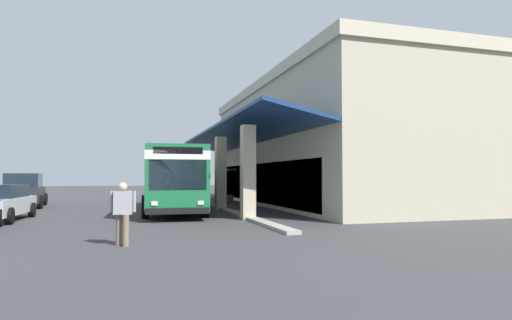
# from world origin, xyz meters

# --- Properties ---
(ground) EXTENTS (120.00, 120.00, 0.00)m
(ground) POSITION_xyz_m (0.00, 8.00, 0.00)
(ground) COLOR #38383A
(curb_strip) EXTENTS (26.70, 0.50, 0.12)m
(curb_strip) POSITION_xyz_m (1.11, 2.47, 0.06)
(curb_strip) COLOR #9E998E
(curb_strip) RESTS_ON ground
(plaza_building) EXTENTS (22.55, 17.07, 7.78)m
(plaza_building) POSITION_xyz_m (1.11, 12.10, 3.89)
(plaza_building) COLOR #B2A88E
(plaza_building) RESTS_ON ground
(transit_bus) EXTENTS (11.34, 3.23, 3.34)m
(transit_bus) POSITION_xyz_m (4.19, -0.23, 1.85)
(transit_bus) COLOR #196638
(transit_bus) RESTS_ON ground
(parked_suv_charcoal) EXTENTS (4.97, 2.52, 1.97)m
(parked_suv_charcoal) POSITION_xyz_m (-1.01, -8.25, 1.02)
(parked_suv_charcoal) COLOR #232328
(parked_suv_charcoal) RESTS_ON ground
(pedestrian) EXTENTS (0.36, 0.66, 1.64)m
(pedestrian) POSITION_xyz_m (15.08, -2.55, 0.92)
(pedestrian) COLOR #726651
(pedestrian) RESTS_ON ground
(potted_palm) EXTENTS (2.07, 1.57, 2.34)m
(potted_palm) POSITION_xyz_m (-2.16, 3.97, 0.56)
(potted_palm) COLOR brown
(potted_palm) RESTS_ON ground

